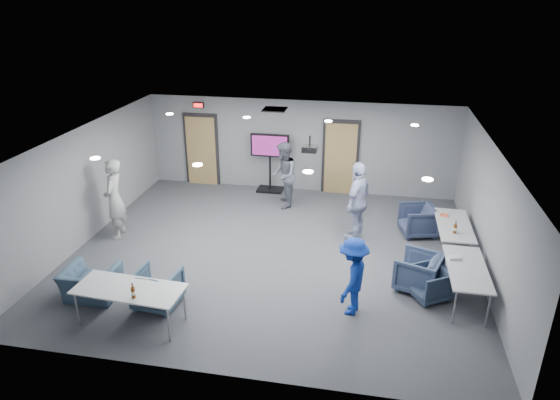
% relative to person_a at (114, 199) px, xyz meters
% --- Properties ---
extents(floor, '(9.00, 9.00, 0.00)m').
position_rel_person_a_xyz_m(floor, '(3.87, -0.14, -0.98)').
color(floor, '#3A3D42').
rests_on(floor, ground).
extents(ceiling, '(9.00, 9.00, 0.00)m').
position_rel_person_a_xyz_m(ceiling, '(3.87, -0.14, 1.72)').
color(ceiling, silver).
rests_on(ceiling, wall_back).
extents(wall_back, '(9.00, 0.02, 2.70)m').
position_rel_person_a_xyz_m(wall_back, '(3.87, 3.86, 0.37)').
color(wall_back, gray).
rests_on(wall_back, floor).
extents(wall_front, '(9.00, 0.02, 2.70)m').
position_rel_person_a_xyz_m(wall_front, '(3.87, -4.14, 0.37)').
color(wall_front, gray).
rests_on(wall_front, floor).
extents(wall_left, '(0.02, 8.00, 2.70)m').
position_rel_person_a_xyz_m(wall_left, '(-0.63, -0.14, 0.37)').
color(wall_left, gray).
rests_on(wall_left, floor).
extents(wall_right, '(0.02, 8.00, 2.70)m').
position_rel_person_a_xyz_m(wall_right, '(8.37, -0.14, 0.37)').
color(wall_right, gray).
rests_on(wall_right, floor).
extents(door_left, '(1.06, 0.17, 2.24)m').
position_rel_person_a_xyz_m(door_left, '(0.87, 3.81, 0.09)').
color(door_left, black).
rests_on(door_left, wall_back).
extents(door_right, '(1.06, 0.17, 2.24)m').
position_rel_person_a_xyz_m(door_right, '(5.07, 3.81, 0.09)').
color(door_right, black).
rests_on(door_right, wall_back).
extents(exit_sign, '(0.32, 0.08, 0.16)m').
position_rel_person_a_xyz_m(exit_sign, '(0.87, 3.79, 1.47)').
color(exit_sign, black).
rests_on(exit_sign, wall_back).
extents(hvac_diffuser, '(0.60, 0.60, 0.03)m').
position_rel_person_a_xyz_m(hvac_diffuser, '(3.37, 2.66, 1.70)').
color(hvac_diffuser, black).
rests_on(hvac_diffuser, ceiling).
extents(downlights, '(6.18, 3.78, 0.02)m').
position_rel_person_a_xyz_m(downlights, '(3.87, -0.14, 1.70)').
color(downlights, white).
rests_on(downlights, ceiling).
extents(person_a, '(0.60, 0.79, 1.96)m').
position_rel_person_a_xyz_m(person_a, '(0.00, 0.00, 0.00)').
color(person_a, '#9EA19E').
rests_on(person_a, floor).
extents(person_b, '(0.82, 0.98, 1.83)m').
position_rel_person_a_xyz_m(person_b, '(3.63, 2.53, -0.07)').
color(person_b, slate).
rests_on(person_b, floor).
extents(person_c, '(0.84, 1.23, 1.94)m').
position_rel_person_a_xyz_m(person_c, '(5.70, 0.95, -0.01)').
color(person_c, '#9AA3C6').
rests_on(person_c, floor).
extents(person_d, '(0.79, 1.09, 1.52)m').
position_rel_person_a_xyz_m(person_d, '(5.75, -2.08, -0.22)').
color(person_d, navy).
rests_on(person_d, floor).
extents(chair_right_a, '(0.99, 0.97, 0.75)m').
position_rel_person_a_xyz_m(chair_right_a, '(7.18, 1.44, -0.61)').
color(chair_right_a, '#313B56').
rests_on(chair_right_a, floor).
extents(chair_right_b, '(1.06, 1.04, 0.76)m').
position_rel_person_a_xyz_m(chair_right_b, '(7.02, -1.04, -0.60)').
color(chair_right_b, '#3C4A67').
rests_on(chair_right_b, floor).
extents(chair_right_c, '(0.97, 0.96, 0.65)m').
position_rel_person_a_xyz_m(chair_right_c, '(7.22, -1.32, -0.66)').
color(chair_right_c, '#313F55').
rests_on(chair_right_c, floor).
extents(chair_front_a, '(0.85, 0.87, 0.74)m').
position_rel_person_a_xyz_m(chair_front_a, '(2.13, -2.54, -0.61)').
color(chair_front_a, '#374C5F').
rests_on(chair_front_a, floor).
extents(chair_front_b, '(1.01, 0.89, 0.64)m').
position_rel_person_a_xyz_m(chair_front_b, '(0.76, -2.54, -0.66)').
color(chair_front_b, '#3A4F65').
rests_on(chair_front_b, floor).
extents(table_right_a, '(0.73, 1.75, 0.73)m').
position_rel_person_a_xyz_m(table_right_a, '(7.87, 0.60, -0.30)').
color(table_right_a, '#B8BABD').
rests_on(table_right_a, floor).
extents(table_right_b, '(0.73, 1.75, 0.73)m').
position_rel_person_a_xyz_m(table_right_b, '(7.87, -1.30, -0.30)').
color(table_right_b, '#B8BABD').
rests_on(table_right_b, floor).
extents(table_front_left, '(1.98, 0.92, 0.73)m').
position_rel_person_a_xyz_m(table_front_left, '(1.89, -3.14, -0.29)').
color(table_front_left, '#B8BABD').
rests_on(table_front_left, floor).
extents(bottle_front, '(0.08, 0.08, 0.29)m').
position_rel_person_a_xyz_m(bottle_front, '(2.11, -3.40, -0.14)').
color(bottle_front, '#5A2E0F').
rests_on(bottle_front, table_front_left).
extents(bottle_right, '(0.08, 0.08, 0.29)m').
position_rel_person_a_xyz_m(bottle_right, '(7.82, 0.16, -0.15)').
color(bottle_right, '#5A2E0F').
rests_on(bottle_right, table_right_a).
extents(snack_box, '(0.19, 0.14, 0.04)m').
position_rel_person_a_xyz_m(snack_box, '(7.70, 1.03, -0.23)').
color(snack_box, '#DE5537').
rests_on(snack_box, table_right_a).
extents(wrapper, '(0.26, 0.21, 0.05)m').
position_rel_person_a_xyz_m(wrapper, '(7.67, -1.00, -0.23)').
color(wrapper, silver).
rests_on(wrapper, table_right_b).
extents(tv_stand, '(1.13, 0.54, 1.74)m').
position_rel_person_a_xyz_m(tv_stand, '(3.03, 3.60, 0.00)').
color(tv_stand, black).
rests_on(tv_stand, floor).
extents(projector, '(0.32, 0.32, 0.35)m').
position_rel_person_a_xyz_m(projector, '(4.61, 0.29, 1.42)').
color(projector, black).
rests_on(projector, ceiling).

